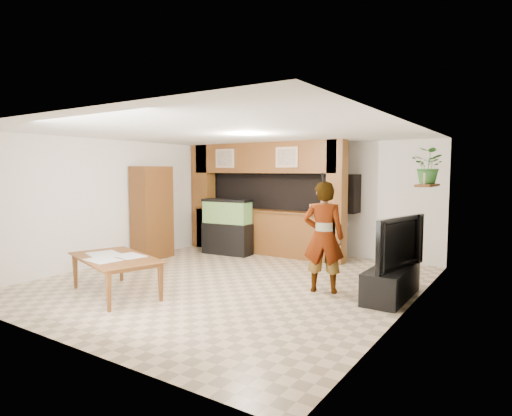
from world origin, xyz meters
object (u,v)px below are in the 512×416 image
Objects in this scene: aquarium at (227,227)px; television at (392,242)px; pantry_cabinet at (152,212)px; person at (324,237)px; dining_table at (114,276)px.

television is (4.21, -1.39, 0.24)m from aquarium.
television is (5.35, -0.12, -0.15)m from pantry_cabinet.
person is (4.33, -0.38, -0.13)m from pantry_cabinet.
dining_table is (1.65, -2.36, -0.72)m from pantry_cabinet.
person is (-1.02, -0.27, 0.02)m from television.
television is 0.76× the size of person.
pantry_cabinet is 1.20× the size of dining_table.
dining_table is at bearing 133.29° from television.
person is at bearing -5.05° from pantry_cabinet.
dining_table is at bearing -55.11° from pantry_cabinet.
pantry_cabinet is 1.50× the size of television.
person is 1.05× the size of dining_table.
pantry_cabinet is at bearing 100.81° from television.
aquarium is at bearing 115.75° from dining_table.
television is at bearing -23.30° from aquarium.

